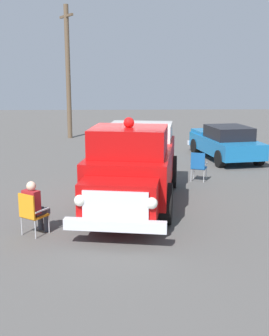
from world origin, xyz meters
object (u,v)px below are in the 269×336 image
(utility_pole, at_px, (68,70))
(lawn_chair_near_truck, at_px, (31,211))
(vintage_fire_truck, at_px, (133,163))
(lawn_chair_spare, at_px, (164,133))
(classic_hot_rod, at_px, (225,142))
(spectator_seated, at_px, (35,205))
(lawn_chair_by_car, at_px, (198,165))

(utility_pole, bearing_deg, lawn_chair_near_truck, 92.88)
(lawn_chair_near_truck, bearing_deg, utility_pole, -87.12)
(vintage_fire_truck, height_order, lawn_chair_spare, vintage_fire_truck)
(classic_hot_rod, height_order, lawn_chair_near_truck, classic_hot_rod)
(vintage_fire_truck, xyz_separation_m, utility_pole, (3.19, -12.56, 2.53))
(vintage_fire_truck, bearing_deg, classic_hot_rod, -123.16)
(vintage_fire_truck, bearing_deg, lawn_chair_near_truck, 44.21)
(classic_hot_rod, bearing_deg, vintage_fire_truck, 56.84)
(classic_hot_rod, bearing_deg, spectator_seated, 52.90)
(classic_hot_rod, xyz_separation_m, lawn_chair_near_truck, (6.57, 8.70, -0.16))
(lawn_chair_spare, height_order, utility_pole, utility_pole)
(classic_hot_rod, xyz_separation_m, utility_pole, (7.32, -6.24, 2.98))
(spectator_seated, distance_m, utility_pole, 15.16)
(classic_hot_rod, xyz_separation_m, lawn_chair_spare, (2.26, -3.83, -0.16))
(spectator_seated, bearing_deg, classic_hot_rod, -127.10)
(lawn_chair_by_car, relative_size, spectator_seated, 0.79)
(vintage_fire_truck, distance_m, classic_hot_rod, 7.57)
(lawn_chair_by_car, relative_size, utility_pole, 0.14)
(classic_hot_rod, relative_size, lawn_chair_near_truck, 4.52)
(lawn_chair_near_truck, relative_size, lawn_chair_spare, 1.00)
(utility_pole, bearing_deg, spectator_seated, 93.19)
(classic_hot_rod, bearing_deg, lawn_chair_near_truck, 52.93)
(lawn_chair_spare, bearing_deg, classic_hot_rod, 120.58)
(lawn_chair_near_truck, distance_m, lawn_chair_by_car, 6.81)
(lawn_chair_by_car, xyz_separation_m, spectator_seated, (4.67, 4.78, 0.11))
(vintage_fire_truck, xyz_separation_m, lawn_chair_spare, (-1.87, -10.16, -0.61))
(classic_hot_rod, height_order, lawn_chair_spare, classic_hot_rod)
(lawn_chair_near_truck, bearing_deg, lawn_chair_spare, -108.97)
(vintage_fire_truck, bearing_deg, lawn_chair_spare, -100.43)
(lawn_chair_by_car, bearing_deg, spectator_seated, 45.64)
(lawn_chair_near_truck, bearing_deg, vintage_fire_truck, -135.79)
(classic_hot_rod, height_order, lawn_chair_by_car, classic_hot_rod)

